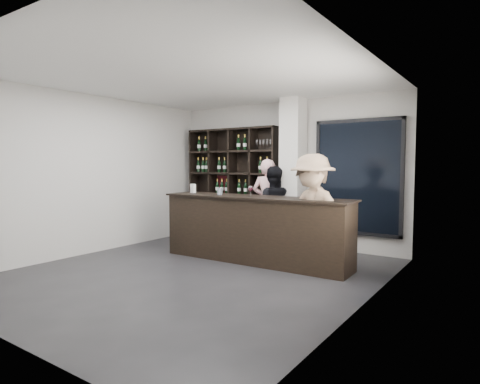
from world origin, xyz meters
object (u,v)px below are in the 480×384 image
Objects in this scene: tasting_counter at (255,229)px; taster_black at (273,208)px; customer at (312,214)px; taster_pink at (268,203)px; wine_shelf at (233,184)px.

taster_black is at bearing 103.29° from tasting_counter.
taster_pink is at bearing 152.40° from customer.
taster_black is at bearing 152.12° from customer.
taster_black reaches higher than tasting_counter.
taster_pink is 0.97× the size of customer.
customer is (2.56, -1.52, -0.30)m from wine_shelf.
taster_black is (-0.29, 1.10, 0.24)m from tasting_counter.
taster_pink is at bearing -11.31° from wine_shelf.
taster_pink is 0.28m from taster_black.
wine_shelf is at bearing 134.15° from tasting_counter.
tasting_counter is 1.12m from customer.
customer is (1.56, -1.32, 0.03)m from taster_pink.
taster_pink reaches higher than taster_black.
wine_shelf is 2.99m from customer.
wine_shelf is 1.07m from taster_pink.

